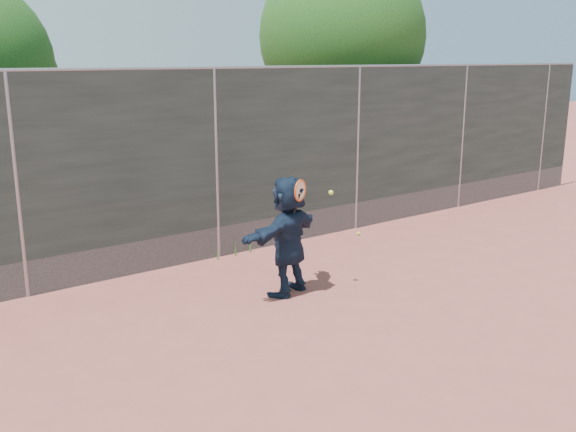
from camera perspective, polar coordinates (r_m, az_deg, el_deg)
ground at (r=7.89m, az=7.05°, el=-9.76°), size 80.00×80.00×0.00m
player at (r=8.66m, az=0.00°, el=-1.75°), size 1.59×0.93×1.63m
ball_ground at (r=11.76m, az=6.28°, el=-1.55°), size 0.07×0.07×0.07m
fence at (r=10.17m, az=-6.41°, el=4.94°), size 20.00×0.06×3.03m
swing_action at (r=8.42m, az=1.35°, el=2.14°), size 0.71×0.15×0.51m
tree_right at (r=14.64m, az=5.23°, el=15.20°), size 3.78×3.60×5.39m
weed_clump at (r=10.54m, az=-4.49°, el=-2.77°), size 0.68×0.07×0.30m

